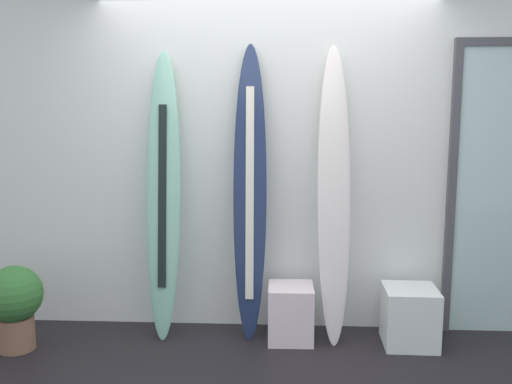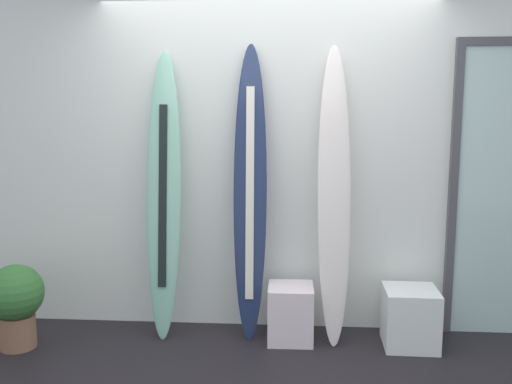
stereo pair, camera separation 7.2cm
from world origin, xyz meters
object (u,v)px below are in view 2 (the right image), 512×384
object	(u,v)px
surfboard_seafoam	(164,197)
display_block_left	(410,317)
surfboard_navy	(250,193)
potted_plant	(16,300)
surfboard_ivory	(334,196)
display_block_center	(290,313)

from	to	relation	value
surfboard_seafoam	display_block_left	distance (m)	2.00
surfboard_navy	potted_plant	size ratio (longest dim) A/B	3.56
surfboard_ivory	potted_plant	size ratio (longest dim) A/B	3.54
potted_plant	surfboard_seafoam	bearing A→B (deg)	18.37
surfboard_navy	potted_plant	world-z (taller)	surfboard_navy
surfboard_seafoam	display_block_center	xyz separation A→B (m)	(0.95, -0.07, -0.85)
display_block_center	surfboard_navy	bearing A→B (deg)	162.99
surfboard_ivory	display_block_left	distance (m)	1.04
surfboard_ivory	potted_plant	bearing A→B (deg)	-171.85
surfboard_ivory	display_block_center	distance (m)	0.93
surfboard_navy	surfboard_seafoam	bearing A→B (deg)	-177.93
surfboard_seafoam	surfboard_navy	bearing A→B (deg)	2.07
surfboard_navy	display_block_left	size ratio (longest dim) A/B	5.14
surfboard_ivory	display_block_left	xyz separation A→B (m)	(0.56, -0.09, -0.87)
surfboard_navy	surfboard_ivory	distance (m)	0.61
display_block_left	potted_plant	bearing A→B (deg)	-175.30
surfboard_ivory	display_block_center	world-z (taller)	surfboard_ivory
surfboard_ivory	surfboard_seafoam	bearing A→B (deg)	179.48
display_block_center	surfboard_seafoam	bearing A→B (deg)	175.74
surfboard_navy	surfboard_ivory	xyz separation A→B (m)	(0.61, -0.03, -0.01)
potted_plant	display_block_left	bearing A→B (deg)	4.70
surfboard_navy	display_block_center	size ratio (longest dim) A/B	5.24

